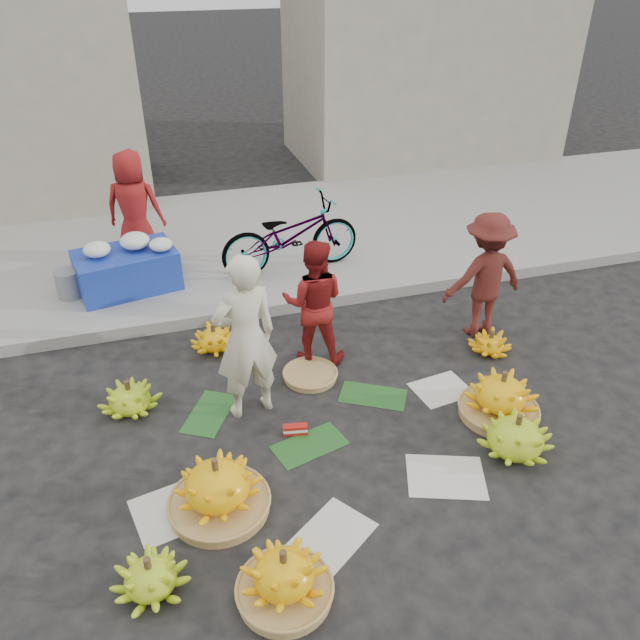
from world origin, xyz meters
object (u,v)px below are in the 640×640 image
object	(u,v)px
banana_bunch_0	(218,487)
flower_table	(127,267)
vendor_cream	(245,338)
bicycle	(290,235)
banana_bunch_4	(501,396)

from	to	relation	value
banana_bunch_0	flower_table	bearing A→B (deg)	97.96
banana_bunch_0	vendor_cream	distance (m)	1.37
banana_bunch_0	bicycle	world-z (taller)	bicycle
banana_bunch_0	vendor_cream	xyz separation A→B (m)	(0.48, 1.14, 0.59)
banana_bunch_0	banana_bunch_4	size ratio (longest dim) A/B	0.94
banana_bunch_0	bicycle	size ratio (longest dim) A/B	0.43
bicycle	vendor_cream	bearing A→B (deg)	152.13
vendor_cream	flower_table	world-z (taller)	vendor_cream
banana_bunch_0	flower_table	xyz separation A→B (m)	(-0.53, 3.78, 0.17)
banana_bunch_4	flower_table	distance (m)	4.71
banana_bunch_0	flower_table	world-z (taller)	flower_table
vendor_cream	flower_table	size ratio (longest dim) A/B	1.25
bicycle	banana_bunch_4	bearing A→B (deg)	-165.67
vendor_cream	banana_bunch_0	bearing A→B (deg)	56.33
banana_bunch_0	flower_table	size ratio (longest dim) A/B	0.60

